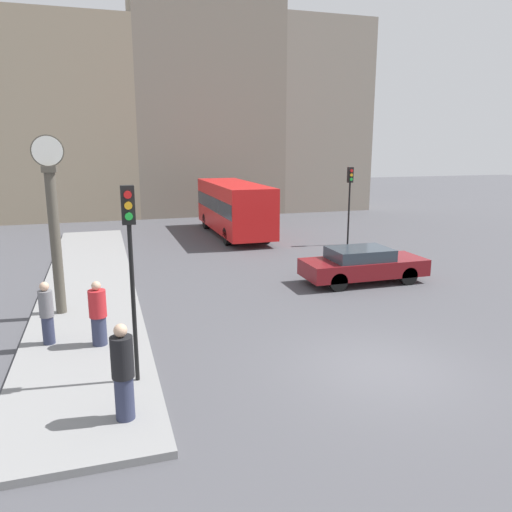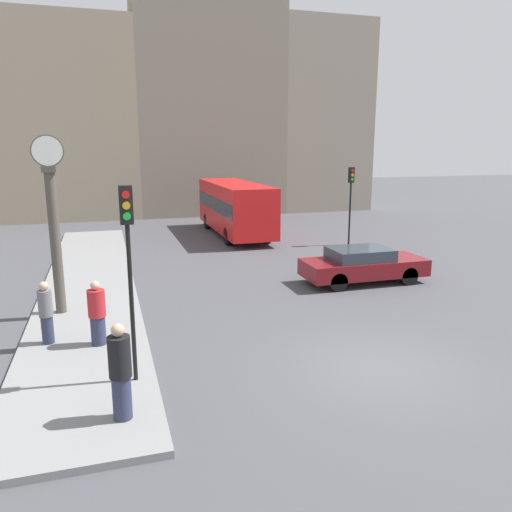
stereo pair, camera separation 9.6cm
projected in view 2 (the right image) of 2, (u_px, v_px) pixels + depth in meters
The scene contains 11 objects.
ground_plane at pixel (380, 369), 11.38m from camera, with size 120.00×120.00×0.00m, color #47474C.
sidewalk_corner at pixel (90, 283), 18.09m from camera, with size 3.09×22.33×0.15m, color gray.
building_row at pixel (187, 114), 35.75m from camera, with size 28.09×5.00×15.62m.
sedan_car at pixel (363, 265), 18.34m from camera, with size 4.54×1.78×1.30m.
bus_distant at pixel (235, 206), 27.76m from camera, with size 2.40×8.56×2.92m.
traffic_light_near at pixel (128, 245), 9.89m from camera, with size 0.26×0.24×4.08m.
traffic_light_far at pixel (351, 190), 24.88m from camera, with size 0.26×0.24×3.90m.
street_clock at pixel (54, 227), 14.21m from camera, with size 0.87×0.39×5.11m.
pedestrian_grey_jacket at pixel (46, 313), 12.29m from camera, with size 0.34×0.34×1.59m.
pedestrian_black_jacket at pixel (120, 372), 8.86m from camera, with size 0.40×0.40×1.81m.
pedestrian_red_top at pixel (97, 314), 12.22m from camera, with size 0.42×0.42×1.62m.
Camera 2 is at (-5.77, -9.27, 5.00)m, focal length 35.00 mm.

